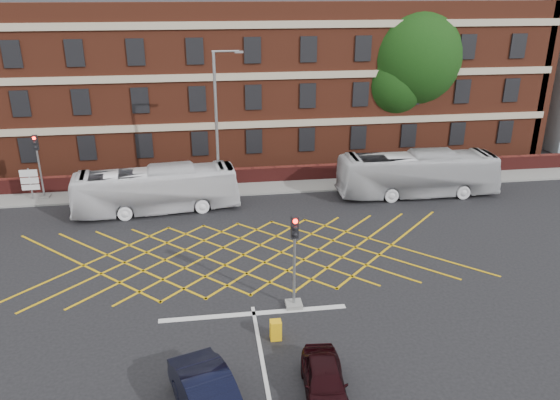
{
  "coord_description": "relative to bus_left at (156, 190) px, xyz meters",
  "views": [
    {
      "loc": [
        -1.74,
        -23.29,
        13.04
      ],
      "look_at": [
        1.85,
        1.5,
        3.16
      ],
      "focal_mm": 35.0,
      "sensor_mm": 36.0,
      "label": 1
    }
  ],
  "objects": [
    {
      "name": "box_junction_hatching",
      "position": [
        4.76,
        -6.7,
        -1.39
      ],
      "size": [
        8.22,
        8.22,
        0.02
      ],
      "primitive_type": "cube",
      "rotation": [
        0.0,
        0.0,
        0.79
      ],
      "color": "#CC990C",
      "rests_on": "ground"
    },
    {
      "name": "traffic_light_far",
      "position": [
        -7.49,
        3.17,
        0.37
      ],
      "size": [
        0.7,
        0.7,
        4.27
      ],
      "color": "slate",
      "rests_on": "ground"
    },
    {
      "name": "victorian_building",
      "position": [
        5.0,
        13.3,
        6.44
      ],
      "size": [
        51.0,
        12.17,
        20.4
      ],
      "color": "maroon",
      "rests_on": "ground"
    },
    {
      "name": "boundary_wall",
      "position": [
        4.76,
        4.3,
        -0.85
      ],
      "size": [
        56.0,
        0.5,
        1.1
      ],
      "primitive_type": "cube",
      "color": "#4F1715",
      "rests_on": "ground"
    },
    {
      "name": "street_lamp",
      "position": [
        3.93,
        1.03,
        1.92
      ],
      "size": [
        2.25,
        1.0,
        9.5
      ],
      "color": "slate",
      "rests_on": "ground"
    },
    {
      "name": "bus_right",
      "position": [
        16.85,
        0.34,
        0.07
      ],
      "size": [
        10.61,
        2.72,
        2.94
      ],
      "primitive_type": "imported",
      "rotation": [
        0.0,
        0.0,
        1.55
      ],
      "color": "silver",
      "rests_on": "ground"
    },
    {
      "name": "bus_left",
      "position": [
        0.0,
        0.0,
        0.0
      ],
      "size": [
        10.2,
        3.32,
        2.79
      ],
      "primitive_type": "imported",
      "rotation": [
        0.0,
        0.0,
        1.67
      ],
      "color": "silver",
      "rests_on": "ground"
    },
    {
      "name": "deciduous_tree",
      "position": [
        19.14,
        9.61,
        5.99
      ],
      "size": [
        8.26,
        8.19,
        12.05
      ],
      "color": "black",
      "rests_on": "ground"
    },
    {
      "name": "far_pavement",
      "position": [
        4.76,
        3.3,
        -1.34
      ],
      "size": [
        60.0,
        3.0,
        0.12
      ],
      "primitive_type": "cube",
      "color": "slate",
      "rests_on": "ground"
    },
    {
      "name": "traffic_light_near",
      "position": [
        6.54,
        -11.9,
        0.37
      ],
      "size": [
        0.7,
        0.7,
        4.27
      ],
      "color": "slate",
      "rests_on": "ground"
    },
    {
      "name": "stop_line",
      "position": [
        4.76,
        -12.2,
        -1.39
      ],
      "size": [
        8.0,
        0.3,
        0.02
      ],
      "primitive_type": "cube",
      "color": "silver",
      "rests_on": "ground"
    },
    {
      "name": "utility_cabinet",
      "position": [
        5.44,
        -14.08,
        -0.99
      ],
      "size": [
        0.44,
        0.4,
        0.82
      ],
      "primitive_type": "cube",
      "color": "#EEAE0E",
      "rests_on": "ground"
    },
    {
      "name": "direction_signs",
      "position": [
        -8.13,
        2.86,
        -0.02
      ],
      "size": [
        1.1,
        0.16,
        2.2
      ],
      "color": "gray",
      "rests_on": "ground"
    },
    {
      "name": "ground",
      "position": [
        4.76,
        -8.7,
        -1.4
      ],
      "size": [
        120.0,
        120.0,
        0.0
      ],
      "primitive_type": "plane",
      "color": "black",
      "rests_on": "ground"
    },
    {
      "name": "car_maroon",
      "position": [
        6.64,
        -17.51,
        -0.79
      ],
      "size": [
        1.76,
        3.69,
        1.22
      ],
      "primitive_type": "imported",
      "rotation": [
        0.0,
        0.0,
        -0.09
      ],
      "color": "black",
      "rests_on": "ground"
    }
  ]
}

